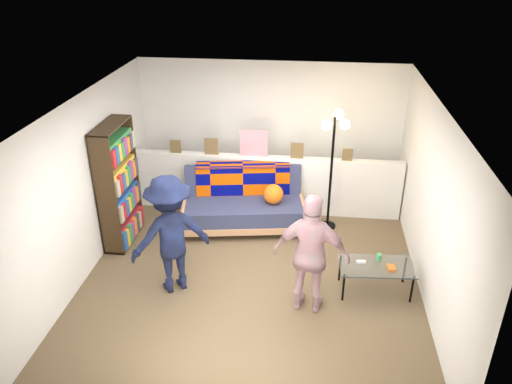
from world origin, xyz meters
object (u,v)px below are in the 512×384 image
Objects in this scene: person_left at (171,235)px; person_right at (311,255)px; floor_lamp at (334,147)px; futon_sofa at (245,203)px; bookshelf at (118,188)px; coffee_table at (377,267)px.

person_left is 1.80m from person_right.
person_left is (-2.06, -1.84, -0.56)m from floor_lamp.
bookshelf reaches higher than futon_sofa.
person_left reaches higher than futon_sofa.
person_right is at bearing -97.47° from floor_lamp.
person_left reaches higher than coffee_table.
person_right is at bearing -24.39° from bookshelf.
coffee_table is at bearing -70.36° from floor_lamp.
floor_lamp reaches higher than bookshelf.
floor_lamp is at bearing 5.78° from futon_sofa.
coffee_table is at bearing -37.71° from futon_sofa.
futon_sofa is 2.24m from person_right.
futon_sofa is at bearing -174.22° from floor_lamp.
coffee_table is (1.93, -1.49, -0.02)m from futon_sofa.
person_left is at bearing 1.92° from person_right.
person_right is (2.87, -1.30, -0.08)m from bookshelf.
futon_sofa is 1.89m from person_left.
bookshelf is at bearing -160.78° from futon_sofa.
floor_lamp is (-0.58, 1.63, 0.99)m from coffee_table.
futon_sofa is at bearing 19.22° from bookshelf.
person_right is (-0.27, -2.07, -0.58)m from floor_lamp.
coffee_table is 0.63× the size of person_right.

